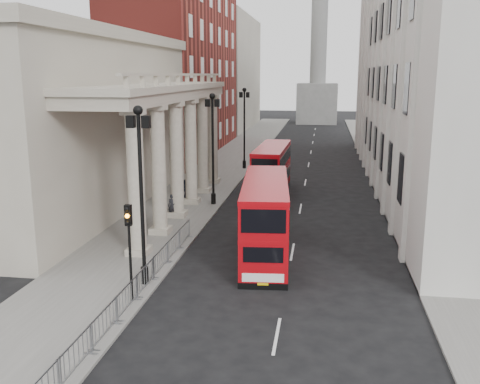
{
  "coord_description": "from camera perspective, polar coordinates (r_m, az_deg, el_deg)",
  "views": [
    {
      "loc": [
        7.51,
        -18.74,
        9.77
      ],
      "look_at": [
        2.97,
        10.26,
        3.29
      ],
      "focal_mm": 40.0,
      "sensor_mm": 36.0,
      "label": 1
    }
  ],
  "objects": [
    {
      "name": "west_building_far",
      "position": [
        100.37,
        -1.48,
        12.58
      ],
      "size": [
        9.0,
        30.0,
        20.0
      ],
      "primitive_type": "cube",
      "color": "gray",
      "rests_on": "ground"
    },
    {
      "name": "kerb",
      "position": [
        50.27,
        0.07,
        1.32
      ],
      "size": [
        0.2,
        140.0,
        0.14
      ],
      "primitive_type": "cube",
      "color": "slate",
      "rests_on": "ground"
    },
    {
      "name": "lamp_post_south",
      "position": [
        24.63,
        -10.52,
        0.86
      ],
      "size": [
        1.05,
        0.44,
        8.32
      ],
      "color": "black",
      "rests_on": "sidewalk_west"
    },
    {
      "name": "pedestrian_b",
      "position": [
        36.5,
        -10.9,
        -1.76
      ],
      "size": [
        1.02,
        0.97,
        1.66
      ],
      "primitive_type": "imported",
      "rotation": [
        0.0,
        0.0,
        3.72
      ],
      "color": "black",
      "rests_on": "sidewalk_west"
    },
    {
      "name": "traffic_light",
      "position": [
        23.19,
        -11.75,
        -4.52
      ],
      "size": [
        0.28,
        0.33,
        4.3
      ],
      "color": "black",
      "rests_on": "sidewalk_west"
    },
    {
      "name": "crowd_barriers",
      "position": [
        24.17,
        -10.95,
        -9.91
      ],
      "size": [
        0.5,
        18.75,
        1.1
      ],
      "color": "gray",
      "rests_on": "sidewalk_west"
    },
    {
      "name": "sidewalk_west",
      "position": [
        50.8,
        -3.22,
        1.41
      ],
      "size": [
        6.0,
        140.0,
        0.12
      ],
      "primitive_type": "cube",
      "color": "slate",
      "rests_on": "ground"
    },
    {
      "name": "lamp_post_mid",
      "position": [
        39.88,
        -2.92,
        5.43
      ],
      "size": [
        1.05,
        0.44,
        8.32
      ],
      "color": "black",
      "rests_on": "sidewalk_west"
    },
    {
      "name": "brick_building",
      "position": [
        69.14,
        -6.38,
        13.39
      ],
      "size": [
        9.0,
        32.0,
        22.0
      ],
      "primitive_type": "cube",
      "color": "maroon",
      "rests_on": "ground"
    },
    {
      "name": "portico_building",
      "position": [
        41.09,
        -17.27,
        6.63
      ],
      "size": [
        9.0,
        28.0,
        12.0
      ],
      "primitive_type": "cube",
      "color": "gray",
      "rests_on": "ground"
    },
    {
      "name": "pedestrian_a",
      "position": [
        36.91,
        -7.24,
        -1.49
      ],
      "size": [
        0.63,
        0.45,
        1.64
      ],
      "primitive_type": "imported",
      "rotation": [
        0.0,
        0.0,
        0.09
      ],
      "color": "black",
      "rests_on": "sidewalk_west"
    },
    {
      "name": "bus_far",
      "position": [
        44.14,
        3.42,
        2.43
      ],
      "size": [
        2.49,
        9.4,
        4.03
      ],
      "rotation": [
        0.0,
        0.0,
        -0.03
      ],
      "color": "red",
      "rests_on": "ground"
    },
    {
      "name": "lamp_post_north",
      "position": [
        55.55,
        0.47,
        7.43
      ],
      "size": [
        1.05,
        0.44,
        8.32
      ],
      "color": "black",
      "rests_on": "sidewalk_west"
    },
    {
      "name": "monument_column",
      "position": [
        110.93,
        8.41,
        15.53
      ],
      "size": [
        8.0,
        8.0,
        54.2
      ],
      "color": "#60605E",
      "rests_on": "ground"
    },
    {
      "name": "ground",
      "position": [
        22.43,
        -11.98,
        -13.66
      ],
      "size": [
        260.0,
        260.0,
        0.0
      ],
      "primitive_type": "plane",
      "color": "black",
      "rests_on": "ground"
    },
    {
      "name": "pedestrian_c",
      "position": [
        41.23,
        -5.72,
        0.13
      ],
      "size": [
        1.03,
        0.85,
        1.8
      ],
      "primitive_type": "imported",
      "rotation": [
        0.0,
        0.0,
        5.91
      ],
      "color": "black",
      "rests_on": "sidewalk_west"
    },
    {
      "name": "east_building",
      "position": [
        51.52,
        19.02,
        14.83
      ],
      "size": [
        8.0,
        55.0,
        25.0
      ],
      "primitive_type": "cube",
      "color": "beige",
      "rests_on": "ground"
    },
    {
      "name": "sidewalk_east",
      "position": [
        50.06,
        15.59,
        0.8
      ],
      "size": [
        3.0,
        140.0,
        0.12
      ],
      "primitive_type": "cube",
      "color": "slate",
      "rests_on": "ground"
    },
    {
      "name": "bus_near",
      "position": [
        29.04,
        2.7,
        -2.68
      ],
      "size": [
        3.23,
        9.91,
        4.2
      ],
      "rotation": [
        0.0,
        0.0,
        0.09
      ],
      "color": "#AB070E",
      "rests_on": "ground"
    }
  ]
}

